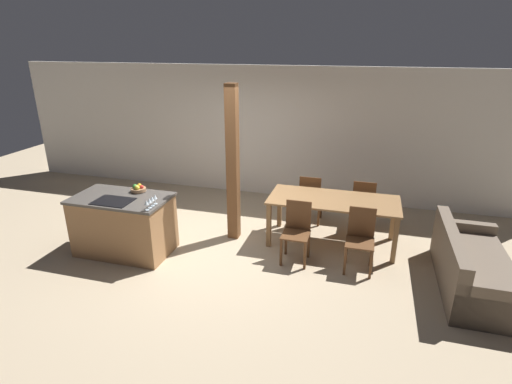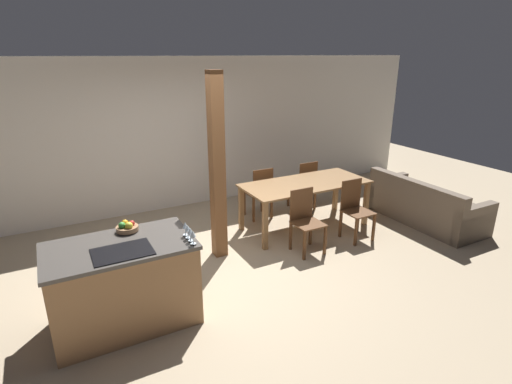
{
  "view_description": "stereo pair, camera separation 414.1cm",
  "coord_description": "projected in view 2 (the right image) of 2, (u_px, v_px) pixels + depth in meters",
  "views": [
    {
      "loc": [
        2.17,
        -5.35,
        3.13
      ],
      "look_at": [
        0.6,
        0.2,
        0.95
      ],
      "focal_mm": 28.0,
      "sensor_mm": 36.0,
      "label": 1
    },
    {
      "loc": [
        -1.82,
        -4.33,
        2.74
      ],
      "look_at": [
        0.6,
        0.2,
        0.95
      ],
      "focal_mm": 28.0,
      "sensor_mm": 36.0,
      "label": 2
    }
  ],
  "objects": [
    {
      "name": "dining_table",
      "position": [
        305.0,
        188.0,
        6.44
      ],
      "size": [
        2.06,
        0.92,
        0.78
      ],
      "color": "olive",
      "rests_on": "ground_plane"
    },
    {
      "name": "dining_chair_far_left",
      "position": [
        260.0,
        192.0,
        6.87
      ],
      "size": [
        0.4,
        0.4,
        0.92
      ],
      "rotation": [
        0.0,
        0.0,
        3.14
      ],
      "color": "brown",
      "rests_on": "ground_plane"
    },
    {
      "name": "dining_chair_far_right",
      "position": [
        304.0,
        184.0,
        7.28
      ],
      "size": [
        0.4,
        0.4,
        0.92
      ],
      "rotation": [
        0.0,
        0.0,
        3.14
      ],
      "color": "brown",
      "rests_on": "ground_plane"
    },
    {
      "name": "ground_plane",
      "position": [
        223.0,
        270.0,
        5.32
      ],
      "size": [
        16.0,
        16.0,
        0.0
      ],
      "primitive_type": "plane",
      "color": "tan"
    },
    {
      "name": "couch",
      "position": [
        425.0,
        207.0,
        6.79
      ],
      "size": [
        0.85,
        1.91,
        0.78
      ],
      "rotation": [
        0.0,
        0.0,
        1.57
      ],
      "color": "brown",
      "rests_on": "ground_plane"
    },
    {
      "name": "dining_chair_near_left",
      "position": [
        305.0,
        220.0,
        5.73
      ],
      "size": [
        0.4,
        0.4,
        0.92
      ],
      "color": "brown",
      "rests_on": "ground_plane"
    },
    {
      "name": "wine_glass_end",
      "position": [
        185.0,
        226.0,
        4.16
      ],
      "size": [
        0.06,
        0.06,
        0.15
      ],
      "color": "silver",
      "rests_on": "kitchen_island"
    },
    {
      "name": "wine_glass_near",
      "position": [
        193.0,
        234.0,
        3.97
      ],
      "size": [
        0.06,
        0.06,
        0.15
      ],
      "color": "silver",
      "rests_on": "kitchen_island"
    },
    {
      "name": "wine_glass_far",
      "position": [
        188.0,
        228.0,
        4.1
      ],
      "size": [
        0.06,
        0.06,
        0.15
      ],
      "color": "silver",
      "rests_on": "kitchen_island"
    },
    {
      "name": "wall_back",
      "position": [
        162.0,
        136.0,
        7.07
      ],
      "size": [
        11.2,
        0.08,
        2.7
      ],
      "color": "silver",
      "rests_on": "ground_plane"
    },
    {
      "name": "kitchen_island",
      "position": [
        124.0,
        284.0,
        4.16
      ],
      "size": [
        1.47,
        0.85,
        0.93
      ],
      "color": "#9E7047",
      "rests_on": "ground_plane"
    },
    {
      "name": "dining_chair_near_right",
      "position": [
        355.0,
        208.0,
        6.14
      ],
      "size": [
        0.4,
        0.4,
        0.92
      ],
      "color": "brown",
      "rests_on": "ground_plane"
    },
    {
      "name": "wine_glass_middle",
      "position": [
        190.0,
        231.0,
        4.03
      ],
      "size": [
        0.06,
        0.06,
        0.15
      ],
      "color": "silver",
      "rests_on": "kitchen_island"
    },
    {
      "name": "timber_post",
      "position": [
        217.0,
        169.0,
        5.34
      ],
      "size": [
        0.18,
        0.18,
        2.55
      ],
      "color": "brown",
      "rests_on": "ground_plane"
    },
    {
      "name": "fruit_bowl",
      "position": [
        127.0,
        227.0,
        4.28
      ],
      "size": [
        0.24,
        0.24,
        0.12
      ],
      "color": "#99704C",
      "rests_on": "kitchen_island"
    }
  ]
}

